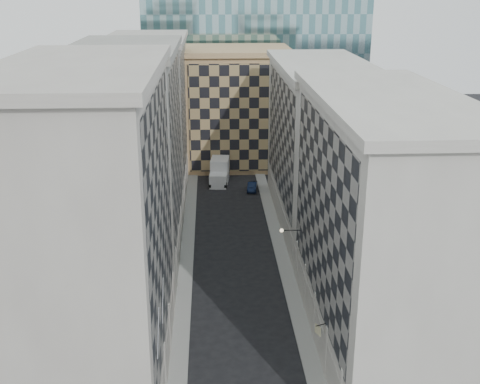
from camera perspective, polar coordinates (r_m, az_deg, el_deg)
name	(u,v)px	position (r m, az deg, el deg)	size (l,w,h in m)	color
sidewalk_west	(186,263)	(65.15, -5.12, -6.73)	(1.50, 100.00, 0.15)	gray
sidewalk_east	(284,261)	(65.54, 4.15, -6.53)	(1.50, 100.00, 0.15)	gray
bldg_left_a	(92,233)	(43.74, -13.82, -3.81)	(10.80, 22.80, 23.70)	#A49D93
bldg_left_b	(131,155)	(64.44, -10.34, 3.45)	(10.80, 22.80, 22.70)	gray
bldg_left_c	(150,116)	(85.80, -8.56, 7.14)	(10.80, 22.80, 21.70)	#A49D93
bldg_right_a	(380,225)	(49.04, 13.11, -3.08)	(10.80, 26.80, 20.70)	#B2ADA3
bldg_right_b	(320,144)	(74.18, 7.57, 4.50)	(10.80, 28.80, 19.70)	#B2ADA3
tan_block	(237,107)	(98.40, -0.28, 8.08)	(16.80, 14.80, 18.80)	tan
flagpoles_left	(160,316)	(40.33, -7.55, -11.56)	(0.10, 6.33, 2.33)	gray
bracket_lamp	(284,230)	(57.49, 4.15, -3.66)	(1.98, 0.36, 0.36)	black
box_truck	(220,173)	(90.28, -1.96, 1.85)	(3.24, 6.63, 3.51)	white
dark_car	(252,186)	(86.95, 1.16, 0.53)	(1.30, 3.72, 1.22)	#0E1833
shop_sign	(318,330)	(46.79, 7.41, -12.81)	(0.82, 0.72, 0.83)	black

